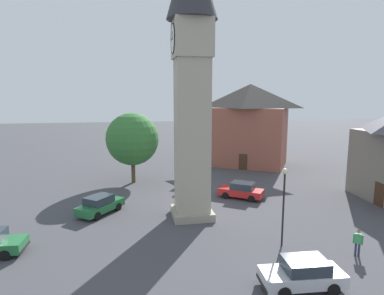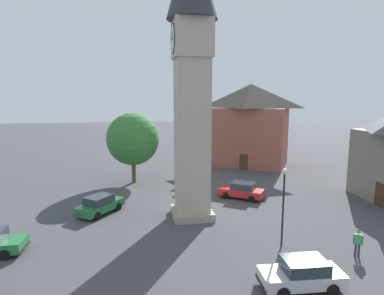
{
  "view_description": "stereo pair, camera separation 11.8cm",
  "coord_description": "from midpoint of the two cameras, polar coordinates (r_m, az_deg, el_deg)",
  "views": [
    {
      "loc": [
        -24.37,
        4.43,
        9.54
      ],
      "look_at": [
        0.0,
        0.0,
        5.61
      ],
      "focal_mm": 30.25,
      "sensor_mm": 36.0,
      "label": 1
    },
    {
      "loc": [
        -24.39,
        4.31,
        9.54
      ],
      "look_at": [
        0.0,
        0.0,
        5.61
      ],
      "focal_mm": 30.25,
      "sensor_mm": 36.0,
      "label": 2
    }
  ],
  "objects": [
    {
      "name": "clock_tower",
      "position": [
        24.97,
        0.14,
        16.39
      ],
      "size": [
        3.79,
        3.79,
        21.76
      ],
      "color": "gray",
      "rests_on": "ground"
    },
    {
      "name": "car_white_side",
      "position": [
        18.21,
        18.97,
        -20.32
      ],
      "size": [
        2.02,
        4.23,
        1.53
      ],
      "color": "silver",
      "rests_on": "ground"
    },
    {
      "name": "tree",
      "position": [
        36.1,
        -10.28,
        1.47
      ],
      "size": [
        5.77,
        5.77,
        7.79
      ],
      "color": "brown",
      "rests_on": "ground"
    },
    {
      "name": "ground_plane",
      "position": [
        26.54,
        0.13,
        -12.06
      ],
      "size": [
        200.0,
        200.0,
        0.0
      ],
      "primitive_type": "plane",
      "color": "#424247"
    },
    {
      "name": "car_blue_kerb",
      "position": [
        27.95,
        -15.75,
        -9.64
      ],
      "size": [
        4.29,
        3.87,
        1.53
      ],
      "color": "#236B38",
      "rests_on": "ground"
    },
    {
      "name": "pedestrian",
      "position": [
        22.45,
        27.35,
        -14.37
      ],
      "size": [
        0.39,
        0.47,
        1.69
      ],
      "color": "#2D3351",
      "rests_on": "ground"
    },
    {
      "name": "road_sign",
      "position": [
        34.57,
        -0.3,
        -3.76
      ],
      "size": [
        0.6,
        0.07,
        2.8
      ],
      "color": "gray",
      "rests_on": "ground"
    },
    {
      "name": "building_shop_left",
      "position": [
        45.7,
        10.32,
        4.07
      ],
      "size": [
        11.68,
        12.51,
        11.22
      ],
      "color": "#995142",
      "rests_on": "ground"
    },
    {
      "name": "lamp_post",
      "position": [
        21.36,
        16.01,
        -8.03
      ],
      "size": [
        0.36,
        0.36,
        5.1
      ],
      "color": "black",
      "rests_on": "ground"
    },
    {
      "name": "car_silver_kerb",
      "position": [
        31.16,
        8.83,
        -7.46
      ],
      "size": [
        3.74,
        4.35,
        1.53
      ],
      "color": "red",
      "rests_on": "ground"
    }
  ]
}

